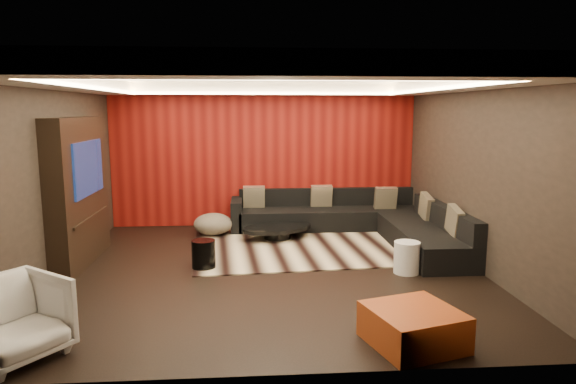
{
  "coord_description": "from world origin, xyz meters",
  "views": [
    {
      "loc": [
        -0.28,
        -7.2,
        2.32
      ],
      "look_at": [
        0.3,
        0.6,
        1.05
      ],
      "focal_mm": 32.0,
      "sensor_mm": 36.0,
      "label": 1
    }
  ],
  "objects": [
    {
      "name": "coffee_table",
      "position": [
        0.2,
        1.77,
        0.13
      ],
      "size": [
        1.73,
        1.73,
        0.22
      ],
      "primitive_type": "cylinder",
      "rotation": [
        0.0,
        0.0,
        0.41
      ],
      "color": "black",
      "rests_on": "rug"
    },
    {
      "name": "ceiling",
      "position": [
        0.0,
        0.0,
        2.81
      ],
      "size": [
        6.0,
        6.0,
        0.02
      ],
      "primitive_type": "cube",
      "color": "silver",
      "rests_on": "ground"
    },
    {
      "name": "wall_left",
      "position": [
        -3.01,
        0.0,
        1.4
      ],
      "size": [
        0.02,
        6.0,
        2.8
      ],
      "primitive_type": "cube",
      "color": "black",
      "rests_on": "ground"
    },
    {
      "name": "striped_pouf",
      "position": [
        -0.98,
        2.14,
        0.22
      ],
      "size": [
        0.76,
        0.76,
        0.39
      ],
      "primitive_type": "ellipsoid",
      "rotation": [
        0.0,
        0.0,
        -0.06
      ],
      "color": "#B6A68D",
      "rests_on": "rug"
    },
    {
      "name": "soffit_back",
      "position": [
        0.0,
        2.7,
        2.69
      ],
      "size": [
        6.0,
        0.6,
        0.22
      ],
      "primitive_type": "cube",
      "color": "silver",
      "rests_on": "ground"
    },
    {
      "name": "tv_screen",
      "position": [
        -2.69,
        0.6,
        1.45
      ],
      "size": [
        0.04,
        1.3,
        0.8
      ],
      "primitive_type": "cube",
      "color": "black",
      "rests_on": "ground"
    },
    {
      "name": "drum_stool",
      "position": [
        -0.98,
        0.13,
        0.22
      ],
      "size": [
        0.45,
        0.45,
        0.41
      ],
      "primitive_type": "cylinder",
      "rotation": [
        0.0,
        0.0,
        -0.38
      ],
      "color": "black",
      "rests_on": "rug"
    },
    {
      "name": "cove_back",
      "position": [
        0.0,
        2.36,
        2.6
      ],
      "size": [
        4.8,
        0.08,
        0.04
      ],
      "primitive_type": "cube",
      "color": "#FFD899",
      "rests_on": "ground"
    },
    {
      "name": "sectional_sofa",
      "position": [
        1.73,
        1.86,
        0.26
      ],
      "size": [
        3.65,
        3.5,
        0.75
      ],
      "color": "black",
      "rests_on": "floor"
    },
    {
      "name": "orange_ottoman",
      "position": [
        1.32,
        -2.5,
        0.18
      ],
      "size": [
        1.02,
        1.02,
        0.37
      ],
      "primitive_type": "cube",
      "rotation": [
        0.0,
        0.0,
        0.29
      ],
      "color": "#903A12",
      "rests_on": "floor"
    },
    {
      "name": "wall_back",
      "position": [
        0.0,
        3.01,
        1.4
      ],
      "size": [
        6.0,
        0.02,
        2.8
      ],
      "primitive_type": "cube",
      "color": "black",
      "rests_on": "ground"
    },
    {
      "name": "cove_front",
      "position": [
        0.0,
        -2.36,
        2.6
      ],
      "size": [
        4.8,
        0.08,
        0.04
      ],
      "primitive_type": "cube",
      "color": "#FFD899",
      "rests_on": "ground"
    },
    {
      "name": "cove_right",
      "position": [
        2.36,
        0.0,
        2.6
      ],
      "size": [
        0.08,
        4.8,
        0.04
      ],
      "primitive_type": "cube",
      "color": "#FFD899",
      "rests_on": "ground"
    },
    {
      "name": "tv_surround",
      "position": [
        -2.85,
        0.6,
        1.1
      ],
      "size": [
        0.3,
        2.0,
        2.2
      ],
      "primitive_type": "cube",
      "color": "black",
      "rests_on": "ground"
    },
    {
      "name": "armchair",
      "position": [
        -2.5,
        -2.5,
        0.38
      ],
      "size": [
        1.16,
        1.16,
        0.76
      ],
      "primitive_type": "imported",
      "rotation": [
        0.0,
        0.0,
        0.92
      ],
      "color": "silver",
      "rests_on": "floor"
    },
    {
      "name": "cove_left",
      "position": [
        -2.36,
        0.0,
        2.6
      ],
      "size": [
        0.08,
        4.8,
        0.04
      ],
      "primitive_type": "cube",
      "color": "#FFD899",
      "rests_on": "ground"
    },
    {
      "name": "soffit_left",
      "position": [
        -2.7,
        0.0,
        2.69
      ],
      "size": [
        0.6,
        4.8,
        0.22
      ],
      "primitive_type": "cube",
      "color": "silver",
      "rests_on": "ground"
    },
    {
      "name": "rug",
      "position": [
        0.77,
        1.38,
        0.01
      ],
      "size": [
        4.22,
        3.3,
        0.02
      ],
      "primitive_type": "cube",
      "rotation": [
        0.0,
        0.0,
        0.08
      ],
      "color": "beige",
      "rests_on": "floor"
    },
    {
      "name": "red_feature_wall",
      "position": [
        0.0,
        2.97,
        1.4
      ],
      "size": [
        5.98,
        0.05,
        2.78
      ],
      "primitive_type": "cube",
      "color": "#6B0C0A",
      "rests_on": "ground"
    },
    {
      "name": "tv_shelf",
      "position": [
        -2.69,
        0.6,
        0.7
      ],
      "size": [
        0.04,
        1.6,
        0.04
      ],
      "primitive_type": "cube",
      "color": "black",
      "rests_on": "ground"
    },
    {
      "name": "wall_right",
      "position": [
        3.01,
        0.0,
        1.4
      ],
      "size": [
        0.02,
        6.0,
        2.8
      ],
      "primitive_type": "cube",
      "color": "black",
      "rests_on": "ground"
    },
    {
      "name": "soffit_right",
      "position": [
        2.7,
        0.0,
        2.69
      ],
      "size": [
        0.6,
        4.8,
        0.22
      ],
      "primitive_type": "cube",
      "color": "silver",
      "rests_on": "ground"
    },
    {
      "name": "floor",
      "position": [
        0.0,
        0.0,
        -0.01
      ],
      "size": [
        6.0,
        6.0,
        0.02
      ],
      "primitive_type": "cube",
      "color": "black",
      "rests_on": "ground"
    },
    {
      "name": "throw_pillows",
      "position": [
        1.77,
        1.91,
        0.62
      ],
      "size": [
        3.32,
        2.8,
        0.5
      ],
      "color": "tan",
      "rests_on": "sectional_sofa"
    },
    {
      "name": "white_side_table",
      "position": [
        1.93,
        -0.29,
        0.23
      ],
      "size": [
        0.44,
        0.44,
        0.46
      ],
      "primitive_type": "cylinder",
      "rotation": [
        0.0,
        0.0,
        0.24
      ],
      "color": "silver",
      "rests_on": "floor"
    },
    {
      "name": "soffit_front",
      "position": [
        0.0,
        -2.7,
        2.69
      ],
      "size": [
        6.0,
        0.6,
        0.22
      ],
      "primitive_type": "cube",
      "color": "silver",
      "rests_on": "ground"
    }
  ]
}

